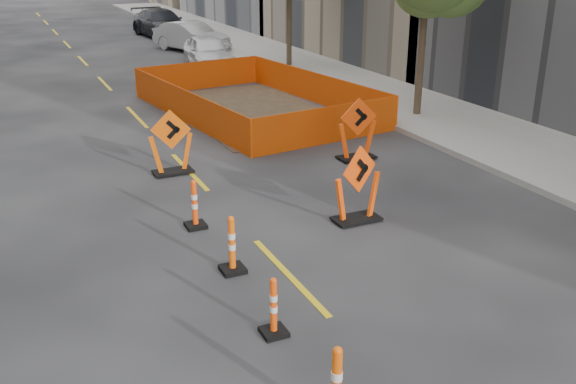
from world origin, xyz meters
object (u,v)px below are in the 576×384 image
channelizer_6 (195,204)px  parked_car_far (161,23)px  parked_car_near (208,52)px  chevron_sign_left (171,142)px  channelizer_4 (274,306)px  chevron_sign_center (358,184)px  parked_car_mid (191,37)px  channelizer_5 (232,244)px  chevron_sign_right (357,129)px

channelizer_6 → parked_car_far: bearing=76.8°
channelizer_6 → parked_car_near: size_ratio=0.23×
parked_car_far → chevron_sign_left: bearing=-110.5°
channelizer_4 → chevron_sign_center: (3.23, 3.08, 0.35)m
chevron_sign_left → chevron_sign_center: 5.23m
channelizer_4 → chevron_sign_center: chevron_sign_center is taller
chevron_sign_left → parked_car_far: (6.15, 24.83, -0.01)m
parked_car_near → channelizer_4: bearing=-100.0°
chevron_sign_left → parked_car_near: (5.41, 13.50, -0.08)m
chevron_sign_center → parked_car_mid: chevron_sign_center is taller
chevron_sign_left → parked_car_far: bearing=94.7°
parked_car_mid → channelizer_4: bearing=-127.9°
chevron_sign_left → parked_car_mid: 19.60m
channelizer_5 → chevron_sign_left: 5.51m
channelizer_5 → chevron_sign_right: size_ratio=0.63×
channelizer_6 → chevron_sign_left: chevron_sign_left is taller
chevron_sign_center → parked_car_mid: size_ratio=0.36×
channelizer_6 → chevron_sign_right: chevron_sign_right is taller
channelizer_5 → parked_car_far: 31.03m
channelizer_6 → parked_car_mid: size_ratio=0.22×
parked_car_near → channelizer_6: bearing=-103.4°
channelizer_4 → chevron_sign_right: 8.52m
channelizer_5 → parked_car_mid: size_ratio=0.23×
channelizer_4 → parked_car_far: parked_car_far is taller
chevron_sign_center → chevron_sign_right: (2.10, 3.56, 0.01)m
chevron_sign_left → chevron_sign_right: 4.87m
channelizer_6 → parked_car_near: 17.90m
chevron_sign_center → chevron_sign_right: bearing=40.2°
chevron_sign_right → channelizer_6: bearing=-145.9°
chevron_sign_center → parked_car_mid: bearing=62.1°
channelizer_4 → parked_car_mid: 27.03m
parked_car_near → parked_car_far: (0.74, 11.32, 0.07)m
channelizer_4 → chevron_sign_center: bearing=43.6°
channelizer_6 → chevron_sign_left: size_ratio=0.62×
chevron_sign_left → chevron_sign_center: (2.67, -4.50, 0.00)m
channelizer_4 → parked_car_mid: bearing=75.6°
channelizer_5 → chevron_sign_center: (3.11, 0.99, 0.29)m
chevron_sign_center → parked_car_far: size_ratio=0.29×
parked_car_near → parked_car_far: parked_car_far is taller
channelizer_4 → chevron_sign_left: bearing=85.8°
parked_car_mid → parked_car_far: 6.22m
channelizer_6 → chevron_sign_center: size_ratio=0.62×
channelizer_4 → chevron_sign_center: size_ratio=0.57×
channelizer_4 → chevron_sign_left: (0.56, 7.58, 0.35)m
channelizer_5 → parked_car_near: 19.87m
chevron_sign_right → parked_car_near: size_ratio=0.38×
channelizer_5 → parked_car_mid: 24.98m
channelizer_4 → chevron_sign_right: (5.33, 6.64, 0.36)m
parked_car_near → chevron_sign_center: bearing=-92.8°
chevron_sign_center → channelizer_5: bearing=178.3°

